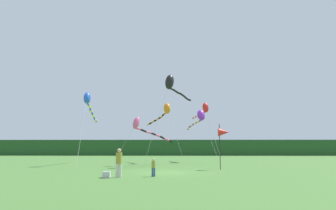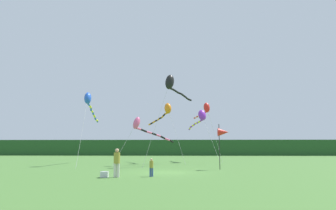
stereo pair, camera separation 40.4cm
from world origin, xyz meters
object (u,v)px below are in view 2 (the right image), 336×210
at_px(kite_red, 206,109).
at_px(kite_blue, 89,102).
at_px(person_child, 151,166).
at_px(kite_orange, 166,110).
at_px(banner_flag_pole, 223,133).
at_px(kite_black, 171,84).
at_px(kite_purple, 201,116).
at_px(cooler_box, 104,174).
at_px(kite_rainbow, 142,127).
at_px(person_adult, 117,161).

relative_size(kite_red, kite_blue, 0.66).
relative_size(person_child, kite_orange, 0.15).
height_order(banner_flag_pole, kite_red, kite_red).
height_order(kite_red, kite_black, kite_black).
distance_m(kite_black, kite_purple, 9.29).
bearing_deg(cooler_box, kite_black, 70.27).
relative_size(kite_rainbow, kite_black, 0.71).
relative_size(kite_rainbow, kite_red, 0.85).
distance_m(person_child, kite_purple, 19.64).
xyz_separation_m(kite_rainbow, kite_purple, (6.66, 6.71, 1.75)).
height_order(kite_rainbow, kite_black, kite_black).
bearing_deg(banner_flag_pole, kite_blue, 156.36).
relative_size(kite_rainbow, kite_blue, 0.56).
distance_m(cooler_box, kite_purple, 21.08).
xyz_separation_m(kite_red, kite_purple, (-0.73, -1.24, -1.16)).
bearing_deg(cooler_box, person_adult, -1.16).
relative_size(person_adult, cooler_box, 3.93).
relative_size(kite_orange, kite_red, 0.98).
height_order(cooler_box, kite_red, kite_red).
bearing_deg(kite_orange, person_child, -90.86).
bearing_deg(person_adult, person_child, 14.21).
distance_m(kite_blue, kite_purple, 14.08).
xyz_separation_m(person_adult, cooler_box, (-0.75, 0.02, -0.81)).
xyz_separation_m(cooler_box, kite_red, (8.21, 20.16, 6.69)).
xyz_separation_m(banner_flag_pole, kite_blue, (-13.32, 5.83, 3.57)).
bearing_deg(kite_black, cooler_box, -109.73).
bearing_deg(cooler_box, kite_orange, 79.70).
distance_m(kite_orange, kite_black, 6.70).
xyz_separation_m(person_child, kite_black, (0.99, 10.22, 7.59)).
xyz_separation_m(person_child, cooler_box, (-2.86, -0.52, -0.46)).
bearing_deg(kite_purple, person_child, -104.11).
bearing_deg(cooler_box, kite_red, 67.84).
relative_size(person_child, banner_flag_pole, 0.30).
height_order(cooler_box, kite_purple, kite_purple).
bearing_deg(person_child, kite_purple, 75.89).
xyz_separation_m(kite_orange, kite_purple, (4.37, 1.81, -0.58)).
distance_m(banner_flag_pole, kite_black, 8.01).
bearing_deg(kite_purple, banner_flag_pole, -85.98).
height_order(kite_red, kite_purple, kite_red).
height_order(cooler_box, kite_orange, kite_orange).
distance_m(cooler_box, banner_flag_pole, 11.02).
bearing_deg(kite_orange, person_adult, -97.84).
distance_m(banner_flag_pole, kite_rainbow, 9.43).
relative_size(banner_flag_pole, kite_rainbow, 0.57).
relative_size(kite_orange, kite_purple, 0.92).
height_order(person_adult, kite_black, kite_black).
relative_size(person_child, kite_purple, 0.14).
distance_m(person_adult, kite_rainbow, 12.57).
xyz_separation_m(person_child, kite_blue, (-7.84, 11.91, 5.99)).
bearing_deg(kite_black, kite_purple, 66.04).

